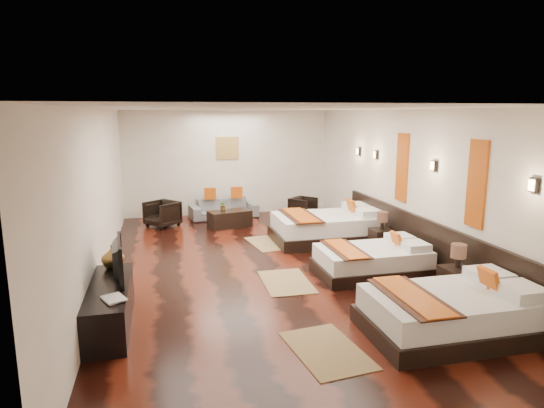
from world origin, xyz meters
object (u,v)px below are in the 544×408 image
object	(u,v)px
bed_far	(329,227)
bed_mid	(373,260)
armchair_right	(303,207)
book	(104,301)
nightstand_b	(382,238)
sofa	(224,208)
bed_near	(453,312)
tv	(113,260)
armchair_left	(162,214)
table_plant	(223,205)
nightstand_a	(456,279)
figurine	(113,256)
tv_console	(110,306)
coffee_table	(230,219)

from	to	relation	value
bed_far	bed_mid	bearing A→B (deg)	-90.15
armchair_right	book	bearing A→B (deg)	-166.14
nightstand_b	sofa	xyz separation A→B (m)	(-2.64, 3.80, -0.03)
bed_near	nightstand_b	world-z (taller)	bed_near
bed_near	bed_far	world-z (taller)	bed_far
bed_mid	tv	xyz separation A→B (m)	(-4.14, -0.84, 0.58)
bed_near	book	size ratio (longest dim) A/B	6.82
bed_near	tv	xyz separation A→B (m)	(-4.15, 1.43, 0.54)
bed_near	tv	world-z (taller)	tv
bed_mid	armchair_left	world-z (taller)	bed_mid
tv	sofa	distance (m)	6.29
armchair_left	table_plant	bearing A→B (deg)	37.51
nightstand_b	armchair_right	world-z (taller)	nightstand_b
nightstand_a	armchair_left	size ratio (longest dim) A/B	1.19
sofa	armchair_right	distance (m)	2.09
bed_near	bed_far	size ratio (longest dim) A/B	0.92
bed_near	figurine	world-z (taller)	figurine
bed_near	armchair_left	xyz separation A→B (m)	(-3.48, 6.64, 0.04)
armchair_right	table_plant	distance (m)	2.24
bed_near	bed_mid	world-z (taller)	bed_near
bed_near	tv_console	distance (m)	4.37
bed_far	tv	xyz separation A→B (m)	(-4.15, -3.04, 0.52)
nightstand_b	figurine	world-z (taller)	figurine
armchair_left	coffee_table	bearing A→B (deg)	35.96
nightstand_b	armchair_left	bearing A→B (deg)	143.10
bed_mid	armchair_right	world-z (taller)	bed_mid
sofa	armchair_left	distance (m)	1.71
bed_far	book	size ratio (longest dim) A/B	7.42
tv_console	bed_far	bearing A→B (deg)	37.70
coffee_table	book	bearing A→B (deg)	-112.55
figurine	armchair_right	xyz separation A→B (m)	(4.34, 4.83, -0.45)
bed_far	nightstand_a	world-z (taller)	bed_far
tv_console	armchair_right	bearing A→B (deg)	52.05
book	sofa	xyz separation A→B (m)	(2.31, 6.60, -0.31)
figurine	table_plant	distance (m)	4.85
bed_mid	table_plant	size ratio (longest dim) A/B	7.77
bed_far	book	world-z (taller)	bed_far
sofa	coffee_table	size ratio (longest dim) A/B	1.76
nightstand_b	armchair_left	xyz separation A→B (m)	(-4.22, 3.17, 0.03)
table_plant	tv	bearing A→B (deg)	-113.49
bed_far	tv_console	world-z (taller)	bed_far
book	armchair_left	bearing A→B (deg)	83.12
nightstand_b	tv	size ratio (longest dim) A/B	0.86
bed_near	coffee_table	bearing A→B (deg)	106.91
armchair_left	table_plant	distance (m)	1.50
tv_console	armchair_left	distance (m)	5.47
nightstand_b	tv_console	xyz separation A→B (m)	(-4.95, -2.25, -0.01)
nightstand_a	armchair_right	size ratio (longest dim) A/B	1.38
bed_mid	armchair_left	bearing A→B (deg)	128.48
nightstand_b	armchair_right	bearing A→B (deg)	100.28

